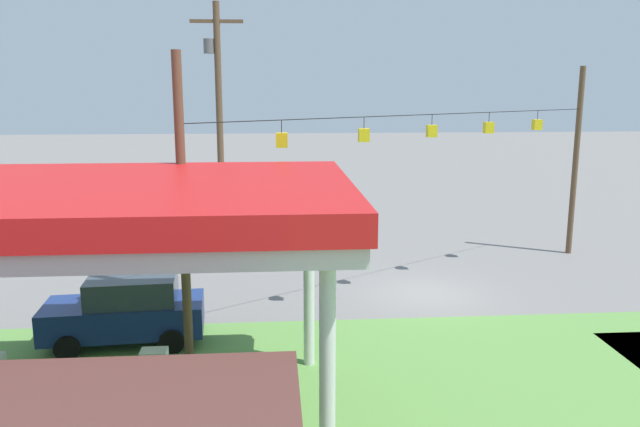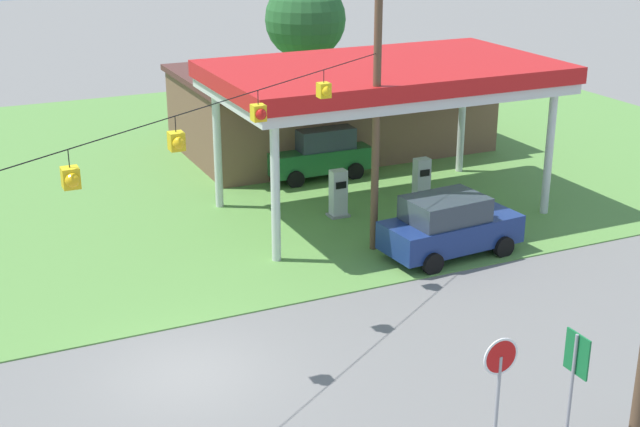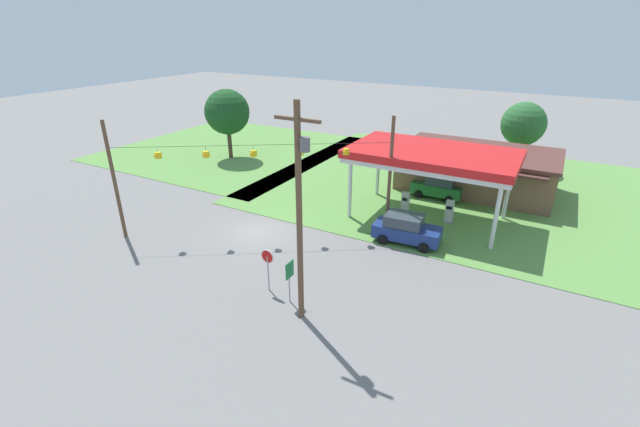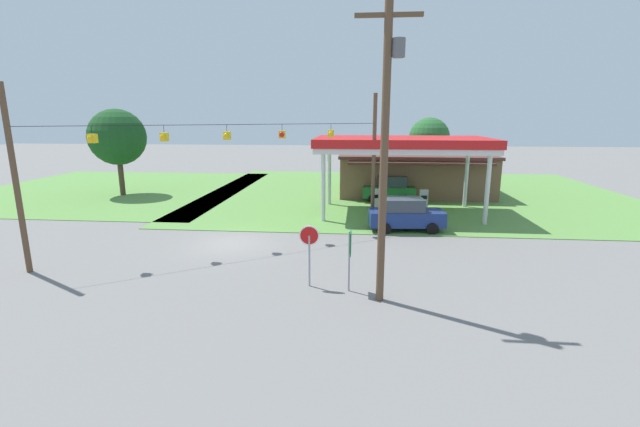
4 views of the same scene
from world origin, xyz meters
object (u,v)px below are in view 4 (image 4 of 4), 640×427
Objects in this scene: route_sign at (350,249)px; utility_pole_main at (386,138)px; gas_station_store at (414,173)px; tree_behind_station at (429,138)px; stop_sign_roadside at (309,243)px; fuel_pump_far at (424,203)px; car_at_pumps_rear at (390,188)px; gas_station_canopy at (402,145)px; tree_west_verge at (117,137)px; car_at_pumps_front at (405,214)px; fuel_pump_near at (375,202)px.

route_sign is 0.23× the size of utility_pole_main.
gas_station_store is 8.87m from tree_behind_station.
stop_sign_roadside is 5.07m from utility_pole_main.
fuel_pump_far is 14.75m from route_sign.
utility_pole_main is (-1.55, -19.20, 4.89)m from car_at_pumps_rear.
gas_station_canopy is 14.83m from utility_pole_main.
gas_station_canopy reaches higher than gas_station_store.
tree_west_verge is (-23.09, 5.04, 0.18)m from gas_station_canopy.
car_at_pumps_front is at bearing -101.91° from tree_behind_station.
utility_pole_main is 31.66m from tree_behind_station.
tree_west_verge reaches higher than fuel_pump_far.
car_at_pumps_front reaches higher than fuel_pump_far.
fuel_pump_far is at bearing 114.72° from car_at_pumps_rear.
fuel_pump_near is 0.69× the size of stop_sign_roadside.
utility_pole_main is at bearing -101.43° from tree_behind_station.
utility_pole_main reaches higher than fuel_pump_far.
tree_west_verge reaches higher than gas_station_store.
utility_pole_main is (1.17, -0.73, 4.20)m from route_sign.
stop_sign_roadside is at bearing 158.88° from utility_pole_main.
gas_station_canopy reaches higher than car_at_pumps_rear.
stop_sign_roadside reaches higher than car_at_pumps_front.
stop_sign_roadside is (-4.33, -18.12, 0.79)m from car_at_pumps_rear.
gas_station_canopy is 16.90m from tree_behind_station.
stop_sign_roadside is (-6.37, -13.59, 1.00)m from fuel_pump_far.
fuel_pump_near is at bearing -110.20° from tree_behind_station.
fuel_pump_near is 22.39m from tree_west_verge.
gas_station_canopy is 23.63m from tree_west_verge.
gas_station_canopy is 4.28m from fuel_pump_far.
stop_sign_roadside is 0.34× the size of tree_west_verge.
gas_station_canopy is 4.82× the size of route_sign.
route_sign is 0.37× the size of tree_behind_station.
tree_behind_station is at bearing 73.68° from car_at_pumps_front.
car_at_pumps_rear is 19.87m from utility_pole_main.
car_at_pumps_front is 9.08m from car_at_pumps_rear.
stop_sign_roadside is at bearing 77.04° from car_at_pumps_rear.
car_at_pumps_rear is at bearing -103.43° from stop_sign_roadside.
route_sign is (-3.09, -13.93, -3.05)m from gas_station_canopy.
car_at_pumps_front is at bearing -22.57° from tree_west_verge.
car_at_pumps_rear is 1.72× the size of route_sign.
tree_west_verge reaches higher than tree_behind_station.
gas_station_canopy is at bearing -103.10° from gas_station_store.
car_at_pumps_front is at bearing -90.75° from gas_station_canopy.
route_sign is at bearing -43.48° from tree_west_verge.
fuel_pump_near is 4.82m from car_at_pumps_front.
fuel_pump_near is at bearing -102.59° from stop_sign_roadside.
utility_pole_main reaches higher than tree_behind_station.
gas_station_canopy is at bearing 179.95° from fuel_pump_far.
tree_west_verge is at bearing 137.06° from utility_pole_main.
tree_west_verge reaches higher than stop_sign_roadside.
tree_west_verge is (-25.00, -3.19, 3.15)m from gas_station_store.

